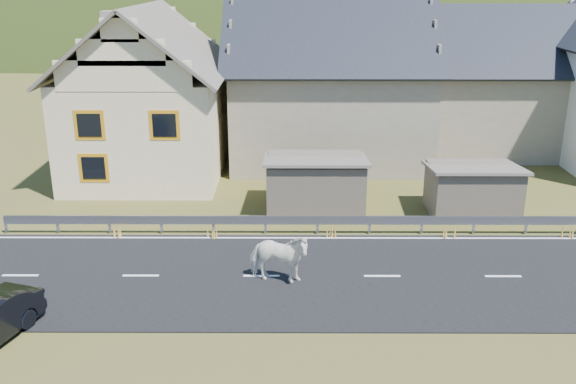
{
  "coord_description": "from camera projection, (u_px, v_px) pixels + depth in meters",
  "views": [
    {
      "loc": [
        -3.04,
        -19.15,
        9.55
      ],
      "look_at": [
        -3.12,
        1.5,
        2.46
      ],
      "focal_mm": 40.0,
      "sensor_mm": 36.0,
      "label": 1
    }
  ],
  "objects": [
    {
      "name": "house_stone_b",
      "position": [
        505.0,
        73.0,
        35.87
      ],
      "size": [
        9.8,
        8.8,
        8.1
      ],
      "color": "gray",
      "rests_on": "ground"
    },
    {
      "name": "house_cream",
      "position": [
        148.0,
        85.0,
        31.17
      ],
      "size": [
        7.8,
        9.8,
        8.3
      ],
      "color": "beige",
      "rests_on": "ground"
    },
    {
      "name": "road",
      "position": [
        382.0,
        277.0,
        21.19
      ],
      "size": [
        60.0,
        7.0,
        0.04
      ],
      "primitive_type": "cube",
      "color": "black",
      "rests_on": "ground"
    },
    {
      "name": "house_stone_a",
      "position": [
        329.0,
        71.0,
        33.89
      ],
      "size": [
        10.8,
        9.8,
        8.9
      ],
      "color": "gray",
      "rests_on": "ground"
    },
    {
      "name": "shed_left",
      "position": [
        315.0,
        184.0,
        27.0
      ],
      "size": [
        4.3,
        3.3,
        2.4
      ],
      "primitive_type": "cube",
      "color": "#685B4C",
      "rests_on": "ground"
    },
    {
      "name": "lane_markings",
      "position": [
        382.0,
        276.0,
        21.19
      ],
      "size": [
        60.0,
        6.6,
        0.01
      ],
      "primitive_type": "cube",
      "color": "silver",
      "rests_on": "road"
    },
    {
      "name": "shed_right",
      "position": [
        472.0,
        190.0,
        26.53
      ],
      "size": [
        3.8,
        2.9,
        2.2
      ],
      "primitive_type": "cube",
      "color": "#685B4C",
      "rests_on": "ground"
    },
    {
      "name": "mountain",
      "position": [
        317.0,
        73.0,
        197.92
      ],
      "size": [
        440.0,
        280.0,
        260.0
      ],
      "primitive_type": "ellipsoid",
      "color": "#21300D",
      "rests_on": "ground"
    },
    {
      "name": "guardrail",
      "position": [
        370.0,
        221.0,
        24.5
      ],
      "size": [
        28.1,
        0.09,
        0.75
      ],
      "color": "#93969B",
      "rests_on": "ground"
    },
    {
      "name": "ground",
      "position": [
        382.0,
        277.0,
        21.2
      ],
      "size": [
        160.0,
        160.0,
        0.0
      ],
      "primitive_type": "plane",
      "color": "#424515",
      "rests_on": "ground"
    },
    {
      "name": "horse",
      "position": [
        278.0,
        258.0,
        20.54
      ],
      "size": [
        1.35,
        2.17,
        1.71
      ],
      "primitive_type": "imported",
      "rotation": [
        0.0,
        0.0,
        1.35
      ],
      "color": "white",
      "rests_on": "road"
    }
  ]
}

